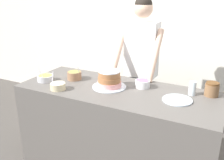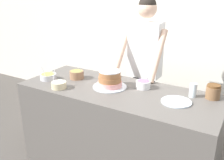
{
  "view_description": "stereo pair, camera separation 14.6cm",
  "coord_description": "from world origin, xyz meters",
  "px_view_note": "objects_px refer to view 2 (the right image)",
  "views": [
    {
      "loc": [
        0.97,
        -1.63,
        1.8
      ],
      "look_at": [
        -0.04,
        0.35,
        1.01
      ],
      "focal_mm": 40.0,
      "sensor_mm": 36.0,
      "label": 1
    },
    {
      "loc": [
        1.09,
        -1.56,
        1.8
      ],
      "look_at": [
        -0.04,
        0.35,
        1.01
      ],
      "focal_mm": 40.0,
      "sensor_mm": 36.0,
      "label": 2
    }
  ],
  "objects_px": {
    "frosting_bowl_olive": "(77,74)",
    "ceramic_plate": "(176,102)",
    "person_baker": "(145,57)",
    "cake": "(110,80)",
    "drinking_glass": "(193,90)",
    "frosting_bowl_purple": "(143,84)",
    "frosting_bowl_yellow": "(48,76)",
    "frosting_bowl_white": "(59,85)",
    "stoneware_jar": "(213,92)"
  },
  "relations": [
    {
      "from": "cake",
      "to": "stoneware_jar",
      "type": "bearing_deg",
      "value": 13.96
    },
    {
      "from": "person_baker",
      "to": "ceramic_plate",
      "type": "xyz_separation_m",
      "value": [
        0.59,
        -0.66,
        -0.17
      ]
    },
    {
      "from": "person_baker",
      "to": "frosting_bowl_olive",
      "type": "height_order",
      "value": "person_baker"
    },
    {
      "from": "cake",
      "to": "frosting_bowl_yellow",
      "type": "distance_m",
      "value": 0.7
    },
    {
      "from": "frosting_bowl_yellow",
      "to": "cake",
      "type": "bearing_deg",
      "value": 11.58
    },
    {
      "from": "cake",
      "to": "frosting_bowl_olive",
      "type": "xyz_separation_m",
      "value": [
        -0.44,
        0.04,
        -0.03
      ]
    },
    {
      "from": "cake",
      "to": "frosting_bowl_white",
      "type": "distance_m",
      "value": 0.5
    },
    {
      "from": "frosting_bowl_olive",
      "to": "person_baker",
      "type": "bearing_deg",
      "value": 48.76
    },
    {
      "from": "frosting_bowl_olive",
      "to": "frosting_bowl_white",
      "type": "height_order",
      "value": "frosting_bowl_white"
    },
    {
      "from": "frosting_bowl_purple",
      "to": "frosting_bowl_yellow",
      "type": "bearing_deg",
      "value": -163.66
    },
    {
      "from": "frosting_bowl_yellow",
      "to": "frosting_bowl_white",
      "type": "bearing_deg",
      "value": -26.41
    },
    {
      "from": "frosting_bowl_olive",
      "to": "frosting_bowl_yellow",
      "type": "relative_size",
      "value": 0.91
    },
    {
      "from": "frosting_bowl_olive",
      "to": "stoneware_jar",
      "type": "relative_size",
      "value": 1.2
    },
    {
      "from": "frosting_bowl_olive",
      "to": "stoneware_jar",
      "type": "distance_m",
      "value": 1.38
    },
    {
      "from": "frosting_bowl_olive",
      "to": "drinking_glass",
      "type": "height_order",
      "value": "frosting_bowl_olive"
    },
    {
      "from": "frosting_bowl_purple",
      "to": "frosting_bowl_white",
      "type": "relative_size",
      "value": 0.84
    },
    {
      "from": "frosting_bowl_purple",
      "to": "frosting_bowl_yellow",
      "type": "xyz_separation_m",
      "value": [
        -0.98,
        -0.29,
        -0.01
      ]
    },
    {
      "from": "frosting_bowl_purple",
      "to": "drinking_glass",
      "type": "bearing_deg",
      "value": 3.33
    },
    {
      "from": "frosting_bowl_white",
      "to": "drinking_glass",
      "type": "distance_m",
      "value": 1.26
    },
    {
      "from": "frosting_bowl_purple",
      "to": "stoneware_jar",
      "type": "distance_m",
      "value": 0.64
    },
    {
      "from": "drinking_glass",
      "to": "ceramic_plate",
      "type": "height_order",
      "value": "drinking_glass"
    },
    {
      "from": "frosting_bowl_white",
      "to": "drinking_glass",
      "type": "height_order",
      "value": "frosting_bowl_white"
    },
    {
      "from": "frosting_bowl_purple",
      "to": "frosting_bowl_olive",
      "type": "bearing_deg",
      "value": -171.68
    },
    {
      "from": "frosting_bowl_olive",
      "to": "ceramic_plate",
      "type": "xyz_separation_m",
      "value": [
        1.12,
        -0.06,
        -0.04
      ]
    },
    {
      "from": "person_baker",
      "to": "frosting_bowl_yellow",
      "type": "height_order",
      "value": "person_baker"
    },
    {
      "from": "ceramic_plate",
      "to": "stoneware_jar",
      "type": "xyz_separation_m",
      "value": [
        0.25,
        0.25,
        0.06
      ]
    },
    {
      "from": "frosting_bowl_olive",
      "to": "frosting_bowl_yellow",
      "type": "distance_m",
      "value": 0.3
    },
    {
      "from": "cake",
      "to": "drinking_glass",
      "type": "height_order",
      "value": "cake"
    },
    {
      "from": "frosting_bowl_purple",
      "to": "stoneware_jar",
      "type": "relative_size",
      "value": 1.12
    },
    {
      "from": "frosting_bowl_olive",
      "to": "ceramic_plate",
      "type": "height_order",
      "value": "frosting_bowl_olive"
    },
    {
      "from": "cake",
      "to": "ceramic_plate",
      "type": "xyz_separation_m",
      "value": [
        0.67,
        -0.02,
        -0.07
      ]
    },
    {
      "from": "frosting_bowl_white",
      "to": "drinking_glass",
      "type": "bearing_deg",
      "value": 20.93
    },
    {
      "from": "person_baker",
      "to": "drinking_glass",
      "type": "xyz_separation_m",
      "value": [
        0.68,
        -0.47,
        -0.11
      ]
    },
    {
      "from": "person_baker",
      "to": "frosting_bowl_yellow",
      "type": "distance_m",
      "value": 1.11
    },
    {
      "from": "cake",
      "to": "frosting_bowl_purple",
      "type": "xyz_separation_m",
      "value": [
        0.29,
        0.15,
        -0.04
      ]
    },
    {
      "from": "drinking_glass",
      "to": "stoneware_jar",
      "type": "bearing_deg",
      "value": 19.1
    },
    {
      "from": "ceramic_plate",
      "to": "drinking_glass",
      "type": "bearing_deg",
      "value": 65.09
    },
    {
      "from": "person_baker",
      "to": "frosting_bowl_purple",
      "type": "relative_size",
      "value": 12.26
    },
    {
      "from": "person_baker",
      "to": "ceramic_plate",
      "type": "distance_m",
      "value": 0.9
    },
    {
      "from": "frosting_bowl_yellow",
      "to": "frosting_bowl_olive",
      "type": "bearing_deg",
      "value": 36.25
    },
    {
      "from": "cake",
      "to": "drinking_glass",
      "type": "xyz_separation_m",
      "value": [
        0.76,
        0.17,
        -0.01
      ]
    },
    {
      "from": "drinking_glass",
      "to": "frosting_bowl_purple",
      "type": "bearing_deg",
      "value": -176.67
    },
    {
      "from": "person_baker",
      "to": "stoneware_jar",
      "type": "distance_m",
      "value": 0.94
    },
    {
      "from": "frosting_bowl_purple",
      "to": "drinking_glass",
      "type": "distance_m",
      "value": 0.47
    },
    {
      "from": "drinking_glass",
      "to": "stoneware_jar",
      "type": "xyz_separation_m",
      "value": [
        0.16,
        0.06,
        -0.0
      ]
    },
    {
      "from": "cake",
      "to": "frosting_bowl_purple",
      "type": "height_order",
      "value": "cake"
    },
    {
      "from": "frosting_bowl_purple",
      "to": "frosting_bowl_white",
      "type": "height_order",
      "value": "frosting_bowl_white"
    },
    {
      "from": "frosting_bowl_purple",
      "to": "ceramic_plate",
      "type": "distance_m",
      "value": 0.42
    },
    {
      "from": "frosting_bowl_olive",
      "to": "stoneware_jar",
      "type": "height_order",
      "value": "frosting_bowl_olive"
    },
    {
      "from": "frosting_bowl_white",
      "to": "stoneware_jar",
      "type": "distance_m",
      "value": 1.43
    }
  ]
}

